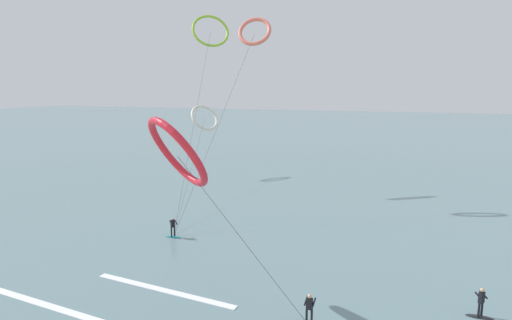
% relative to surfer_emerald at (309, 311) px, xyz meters
% --- Properties ---
extents(sea_water, '(400.00, 200.00, 0.08)m').
position_rel_surfer_emerald_xyz_m(sea_water, '(-6.37, 94.87, -0.78)').
color(sea_water, slate).
rests_on(sea_water, ground).
extents(surfer_emerald, '(1.40, 0.61, 1.70)m').
position_rel_surfer_emerald_xyz_m(surfer_emerald, '(0.00, 0.00, 0.00)').
color(surfer_emerald, '#199351').
rests_on(surfer_emerald, ground).
extents(surfer_teal, '(1.40, 0.72, 1.70)m').
position_rel_surfer_emerald_xyz_m(surfer_teal, '(-13.34, 8.97, 0.00)').
color(surfer_teal, teal).
rests_on(surfer_teal, ground).
extents(surfer_charcoal, '(1.40, 0.73, 1.70)m').
position_rel_surfer_emerald_xyz_m(surfer_charcoal, '(8.60, 3.69, 0.00)').
color(surfer_charcoal, black).
rests_on(surfer_charcoal, ground).
extents(kite_crimson, '(10.47, 5.22, 10.91)m').
position_rel_surfer_emerald_xyz_m(kite_crimson, '(-7.66, 0.28, 7.96)').
color(kite_crimson, red).
rests_on(kite_crimson, ground).
extents(kite_ivory, '(10.60, 25.91, 9.92)m').
position_rel_surfer_emerald_xyz_m(kite_ivory, '(-21.72, 32.40, 7.28)').
color(kite_ivory, silver).
rests_on(kite_ivory, ground).
extents(kite_coral, '(3.98, 15.87, 19.80)m').
position_rel_surfer_emerald_xyz_m(kite_coral, '(-11.27, 23.52, 17.31)').
color(kite_coral, '#EA7260').
rests_on(kite_coral, ground).
extents(kite_lime, '(7.72, 21.31, 21.09)m').
position_rel_surfer_emerald_xyz_m(kite_lime, '(-18.47, 27.89, 18.19)').
color(kite_lime, '#8CC62D').
rests_on(kite_lime, ground).
extents(wave_crest_mid, '(14.82, 1.99, 0.12)m').
position_rel_surfer_emerald_xyz_m(wave_crest_mid, '(-14.68, -3.05, -0.76)').
color(wave_crest_mid, white).
rests_on(wave_crest_mid, ground).
extents(wave_crest_far, '(9.99, 1.47, 0.12)m').
position_rel_surfer_emerald_xyz_m(wave_crest_far, '(-9.19, 0.69, -0.76)').
color(wave_crest_far, white).
rests_on(wave_crest_far, ground).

